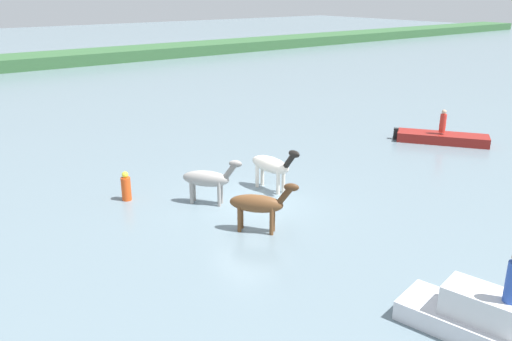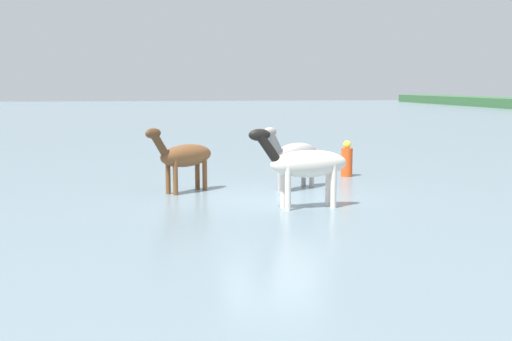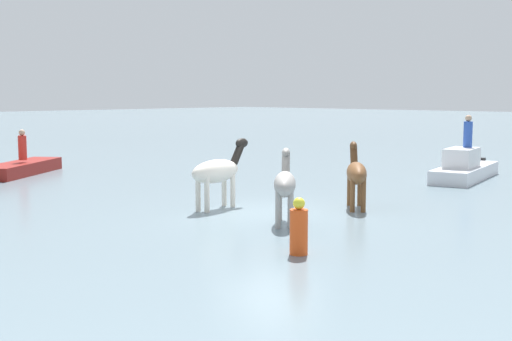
# 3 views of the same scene
# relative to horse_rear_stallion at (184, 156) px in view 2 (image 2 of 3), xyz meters

# --- Properties ---
(ground_plane) EXTENTS (205.82, 205.82, 0.00)m
(ground_plane) POSITION_rel_horse_rear_stallion_xyz_m (1.21, 2.17, -0.98)
(ground_plane) COLOR slate
(horse_rear_stallion) EXTENTS (1.75, 1.98, 1.78)m
(horse_rear_stallion) POSITION_rel_horse_rear_stallion_xyz_m (0.00, 0.00, 0.00)
(horse_rear_stallion) COLOR brown
(horse_rear_stallion) RESTS_ON ground_plane
(horse_dun_straggler) EXTENTS (0.83, 2.45, 1.89)m
(horse_dun_straggler) POSITION_rel_horse_rear_stallion_xyz_m (2.72, 2.69, 0.06)
(horse_dun_straggler) COLOR silver
(horse_dun_straggler) RESTS_ON ground_plane
(horse_pinto_flank) EXTENTS (1.73, 1.98, 1.78)m
(horse_pinto_flank) POSITION_rel_horse_rear_stallion_xyz_m (-0.03, 3.02, -0.00)
(horse_pinto_flank) COLOR #9E9993
(horse_pinto_flank) RESTS_ON ground_plane
(buoy_channel_marker) EXTENTS (0.36, 0.36, 1.14)m
(buoy_channel_marker) POSITION_rel_horse_rear_stallion_xyz_m (-2.31, 5.22, -0.47)
(buoy_channel_marker) COLOR #E54C19
(buoy_channel_marker) RESTS_ON ground_plane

